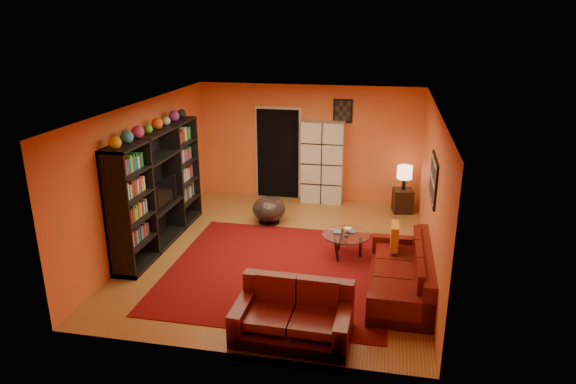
% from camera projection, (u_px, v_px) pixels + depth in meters
% --- Properties ---
extents(floor, '(6.00, 6.00, 0.00)m').
position_uv_depth(floor, '(281.00, 252.00, 9.19)').
color(floor, brown).
rests_on(floor, ground).
extents(ceiling, '(6.00, 6.00, 0.00)m').
position_uv_depth(ceiling, '(281.00, 107.00, 8.35)').
color(ceiling, white).
rests_on(ceiling, wall_back).
extents(wall_back, '(6.00, 0.00, 6.00)m').
position_uv_depth(wall_back, '(309.00, 143.00, 11.56)').
color(wall_back, '#DA632F').
rests_on(wall_back, floor).
extents(wall_front, '(6.00, 0.00, 6.00)m').
position_uv_depth(wall_front, '(228.00, 259.00, 5.98)').
color(wall_front, '#DA632F').
rests_on(wall_front, floor).
extents(wall_left, '(0.00, 6.00, 6.00)m').
position_uv_depth(wall_left, '(145.00, 174.00, 9.23)').
color(wall_left, '#DA632F').
rests_on(wall_left, floor).
extents(wall_right, '(0.00, 6.00, 6.00)m').
position_uv_depth(wall_right, '(432.00, 192.00, 8.31)').
color(wall_right, '#DA632F').
rests_on(wall_right, floor).
extents(rug, '(3.60, 3.60, 0.01)m').
position_uv_depth(rug, '(279.00, 270.00, 8.52)').
color(rug, '#50090B').
rests_on(rug, floor).
extents(doorway, '(0.95, 0.10, 2.04)m').
position_uv_depth(doorway, '(278.00, 154.00, 11.74)').
color(doorway, black).
rests_on(doorway, floor).
extents(wall_art_right, '(0.03, 1.00, 0.70)m').
position_uv_depth(wall_art_right, '(434.00, 179.00, 7.94)').
color(wall_art_right, black).
rests_on(wall_art_right, wall_right).
extents(wall_art_back, '(0.42, 0.03, 0.52)m').
position_uv_depth(wall_art_back, '(343.00, 111.00, 11.16)').
color(wall_art_back, black).
rests_on(wall_art_back, wall_back).
extents(entertainment_unit, '(0.45, 3.00, 2.10)m').
position_uv_depth(entertainment_unit, '(158.00, 188.00, 9.27)').
color(entertainment_unit, black).
rests_on(entertainment_unit, floor).
extents(tv, '(0.90, 0.12, 0.52)m').
position_uv_depth(tv, '(161.00, 193.00, 9.26)').
color(tv, black).
rests_on(tv, entertainment_unit).
extents(sofa, '(0.91, 2.21, 0.85)m').
position_uv_depth(sofa, '(406.00, 275.00, 7.76)').
color(sofa, '#480B09').
rests_on(sofa, rug).
extents(loveseat, '(1.53, 0.94, 0.85)m').
position_uv_depth(loveseat, '(294.00, 314.00, 6.73)').
color(loveseat, '#480B09').
rests_on(loveseat, rug).
extents(throw_pillow, '(0.12, 0.42, 0.42)m').
position_uv_depth(throw_pillow, '(395.00, 236.00, 8.27)').
color(throw_pillow, orange).
rests_on(throw_pillow, sofa).
extents(coffee_table, '(0.82, 0.82, 0.41)m').
position_uv_depth(coffee_table, '(346.00, 237.00, 8.89)').
color(coffee_table, silver).
rests_on(coffee_table, floor).
extents(storage_cabinet, '(0.92, 0.42, 1.84)m').
position_uv_depth(storage_cabinet, '(323.00, 162.00, 11.43)').
color(storage_cabinet, beige).
rests_on(storage_cabinet, floor).
extents(bowl_chair, '(0.68, 0.68, 0.55)m').
position_uv_depth(bowl_chair, '(269.00, 209.00, 10.39)').
color(bowl_chair, black).
rests_on(bowl_chair, floor).
extents(side_table, '(0.46, 0.46, 0.50)m').
position_uv_depth(side_table, '(403.00, 201.00, 11.01)').
color(side_table, black).
rests_on(side_table, floor).
extents(table_lamp, '(0.31, 0.31, 0.52)m').
position_uv_depth(table_lamp, '(405.00, 173.00, 10.81)').
color(table_lamp, black).
rests_on(table_lamp, side_table).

